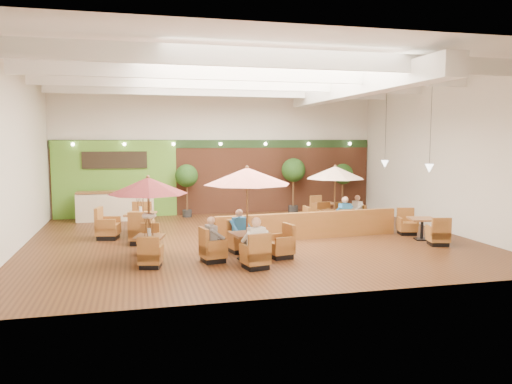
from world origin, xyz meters
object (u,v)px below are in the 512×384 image
object	(u,v)px
service_counter	(116,206)
topiary_1	(293,172)
topiary_2	(343,176)
diner_2	(213,234)
diner_0	(255,238)
diner_1	(240,227)
diner_3	(344,211)
table_0	(148,196)
topiary_0	(187,178)
table_1	(247,196)
table_5	(327,212)
table_2	(335,185)
table_4	(422,229)
diner_4	(356,208)
booth_divider	(309,225)
table_3	(132,224)

from	to	relation	value
service_counter	topiary_1	world-z (taller)	topiary_1
topiary_2	diner_2	xyz separation A→B (m)	(-7.15, -7.95, -0.86)
service_counter	topiary_1	distance (m)	7.67
topiary_1	diner_0	distance (m)	9.75
diner_1	diner_0	bearing A→B (deg)	74.75
diner_3	diner_2	bearing A→B (deg)	-158.03
table_0	topiary_0	distance (m)	7.54
table_1	table_5	distance (m)	7.44
diner_0	table_0	bearing A→B (deg)	138.42
table_2	topiary_1	world-z (taller)	topiary_1
table_4	topiary_0	size ratio (longest dim) A/B	1.13
service_counter	table_5	size ratio (longest dim) A/B	1.20
service_counter	diner_0	bearing A→B (deg)	-66.98
topiary_1	diner_2	world-z (taller)	topiary_1
service_counter	table_4	xyz separation A→B (m)	(9.80, -6.43, -0.24)
topiary_2	diner_4	xyz separation A→B (m)	(-1.22, -4.05, -0.87)
diner_4	table_4	bearing A→B (deg)	-167.86
topiary_0	diner_0	distance (m)	8.96
diner_2	diner_4	distance (m)	7.10
topiary_0	diner_0	xyz separation A→B (m)	(0.80, -8.88, -0.87)
diner_0	diner_3	distance (m)	5.75
diner_2	booth_divider	bearing A→B (deg)	110.40
diner_1	diner_4	bearing A→B (deg)	-164.53
diner_1	table_5	bearing A→B (deg)	-149.16
table_1	topiary_0	world-z (taller)	table_1
topiary_0	table_1	bearing A→B (deg)	-84.24
topiary_0	diner_3	distance (m)	7.02
service_counter	topiary_0	xyz separation A→B (m)	(2.89, 0.20, 1.06)
table_1	topiary_0	xyz separation A→B (m)	(-0.80, 7.95, -0.10)
topiary_2	diner_3	size ratio (longest dim) A/B	2.64
table_2	table_4	xyz separation A→B (m)	(1.97, -2.58, -1.27)
table_1	table_4	distance (m)	6.41
table_4	diner_4	xyz separation A→B (m)	(-1.11, 2.58, 0.40)
booth_divider	topiary_2	bearing A→B (deg)	52.87
table_2	diner_3	bearing A→B (deg)	-92.60
table_5	diner_4	bearing A→B (deg)	-94.90
topiary_2	topiary_1	bearing A→B (deg)	180.00
table_0	table_4	bearing A→B (deg)	18.45
service_counter	diner_0	world-z (taller)	diner_0
table_1	diner_2	distance (m)	1.37
service_counter	booth_divider	bearing A→B (deg)	-40.66
topiary_0	diner_1	distance (m)	7.12
service_counter	table_3	distance (m)	3.97
table_1	topiary_1	bearing A→B (deg)	52.73
table_5	topiary_0	bearing A→B (deg)	139.23
table_1	table_3	world-z (taller)	table_1
table_0	table_4	size ratio (longest dim) A/B	0.93
booth_divider	diner_0	bearing A→B (deg)	-132.74
diner_3	topiary_1	bearing A→B (deg)	84.10
table_5	diner_3	xyz separation A→B (m)	(-0.43, -2.64, 0.43)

